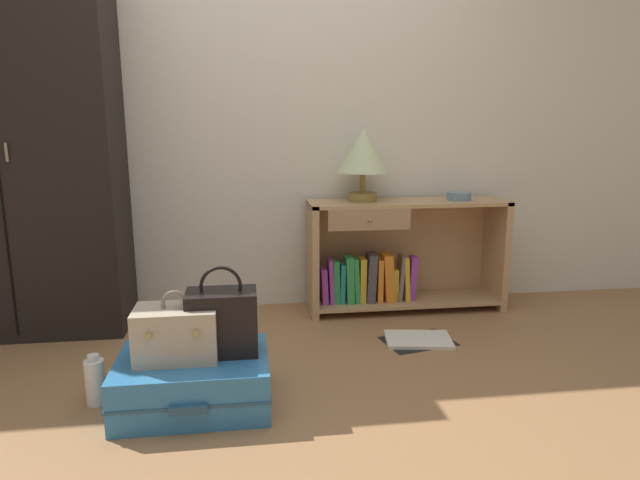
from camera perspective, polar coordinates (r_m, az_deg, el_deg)
The scene contains 11 objects.
ground_plane at distance 2.20m, azimuth -4.44°, elevation -18.74°, with size 9.00×9.00×0.00m, color #9E7047.
back_wall at distance 3.40m, azimuth -6.45°, elevation 14.89°, with size 6.40×0.10×2.60m, color silver.
wardrobe at distance 3.32m, azimuth -29.10°, elevation 8.17°, with size 1.04×0.47×1.98m.
bookshelf at distance 3.39m, azimuth 7.83°, elevation -1.81°, with size 1.19×0.34×0.67m.
table_lamp at distance 3.25m, azimuth 4.49°, elevation 9.00°, with size 0.30×0.30×0.43m.
bowl at distance 3.42m, azimuth 14.21°, elevation 4.45°, with size 0.15×0.15×0.05m, color slate.
suitcase_large at distance 2.35m, azimuth -12.97°, elevation -14.07°, with size 0.61×0.47×0.21m.
train_case at distance 2.27m, azimuth -14.69°, elevation -9.30°, with size 0.32×0.21×0.28m.
handbag at distance 2.27m, azimuth -10.13°, elevation -8.29°, with size 0.28×0.17×0.37m.
bottle at distance 2.48m, azimuth -22.30°, elevation -13.39°, with size 0.08×0.08×0.21m.
open_book_on_floor at distance 2.98m, azimuth 10.16°, elevation -10.17°, with size 0.40×0.32×0.02m.
Camera 1 is at (-0.10, -1.89, 1.13)m, focal length 30.83 mm.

